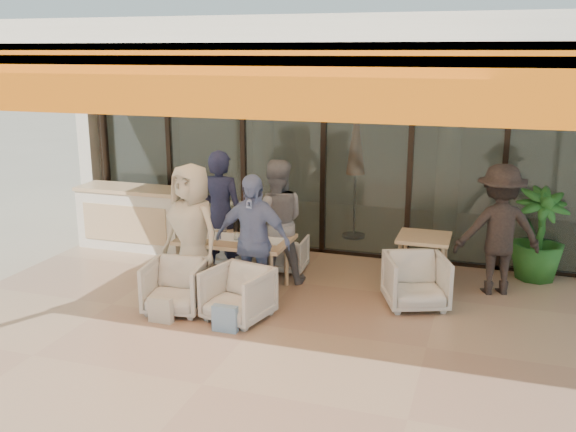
% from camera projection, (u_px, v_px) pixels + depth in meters
% --- Properties ---
extents(ground, '(70.00, 70.00, 0.00)m').
position_uv_depth(ground, '(257.00, 326.00, 7.67)').
color(ground, '#C6B293').
rests_on(ground, ground).
extents(terrace_floor, '(8.00, 6.00, 0.01)m').
position_uv_depth(terrace_floor, '(257.00, 326.00, 7.67)').
color(terrace_floor, tan).
rests_on(terrace_floor, ground).
extents(terrace_structure, '(8.00, 6.00, 3.40)m').
position_uv_depth(terrace_structure, '(244.00, 45.00, 6.61)').
color(terrace_structure, silver).
rests_on(terrace_structure, ground).
extents(glass_storefront, '(8.08, 0.10, 3.20)m').
position_uv_depth(glass_storefront, '(324.00, 156.00, 10.03)').
color(glass_storefront, '#9EADA3').
rests_on(glass_storefront, ground).
extents(interior_block, '(9.05, 3.62, 3.52)m').
position_uv_depth(interior_block, '(357.00, 104.00, 12.00)').
color(interior_block, silver).
rests_on(interior_block, ground).
extents(host_counter, '(1.85, 0.65, 1.04)m').
position_uv_depth(host_counter, '(134.00, 217.00, 10.56)').
color(host_counter, silver).
rests_on(host_counter, ground).
extents(dining_table, '(1.50, 0.90, 0.93)m').
position_uv_depth(dining_table, '(235.00, 242.00, 8.68)').
color(dining_table, tan).
rests_on(dining_table, ground).
extents(chair_far_left, '(0.68, 0.65, 0.59)m').
position_uv_depth(chair_far_left, '(235.00, 247.00, 9.77)').
color(chair_far_left, silver).
rests_on(chair_far_left, ground).
extents(chair_far_right, '(0.60, 0.57, 0.58)m').
position_uv_depth(chair_far_right, '(287.00, 252.00, 9.52)').
color(chair_far_right, silver).
rests_on(chair_far_right, ground).
extents(chair_near_left, '(0.79, 0.75, 0.73)m').
position_uv_depth(chair_near_left, '(176.00, 284.00, 8.01)').
color(chair_near_left, silver).
rests_on(chair_near_left, ground).
extents(chair_near_right, '(0.84, 0.81, 0.72)m').
position_uv_depth(chair_near_right, '(238.00, 292.00, 7.76)').
color(chair_near_right, silver).
rests_on(chair_near_right, ground).
extents(diner_navy, '(0.71, 0.49, 1.86)m').
position_uv_depth(diner_navy, '(220.00, 214.00, 9.16)').
color(diner_navy, '#1B203D').
rests_on(diner_navy, ground).
extents(diner_grey, '(1.04, 0.93, 1.77)m').
position_uv_depth(diner_grey, '(276.00, 222.00, 8.91)').
color(diner_grey, slate).
rests_on(diner_grey, ground).
extents(diner_cream, '(1.02, 0.83, 1.81)m').
position_uv_depth(diner_cream, '(192.00, 232.00, 8.33)').
color(diner_cream, beige).
rests_on(diner_cream, ground).
extents(diner_periwinkle, '(1.03, 0.47, 1.73)m').
position_uv_depth(diner_periwinkle, '(252.00, 241.00, 8.09)').
color(diner_periwinkle, '#6E80B7').
rests_on(diner_periwinkle, ground).
extents(tote_bag_cream, '(0.30, 0.10, 0.34)m').
position_uv_depth(tote_bag_cream, '(161.00, 311.00, 7.69)').
color(tote_bag_cream, silver).
rests_on(tote_bag_cream, ground).
extents(tote_bag_blue, '(0.30, 0.10, 0.34)m').
position_uv_depth(tote_bag_blue, '(225.00, 320.00, 7.44)').
color(tote_bag_blue, '#99BFD8').
rests_on(tote_bag_blue, ground).
extents(side_table, '(0.70, 0.70, 0.74)m').
position_uv_depth(side_table, '(424.00, 243.00, 8.77)').
color(side_table, tan).
rests_on(side_table, ground).
extents(side_chair, '(0.94, 0.92, 0.76)m').
position_uv_depth(side_chair, '(416.00, 279.00, 8.14)').
color(side_chair, silver).
rests_on(side_chair, ground).
extents(standing_woman, '(1.29, 0.98, 1.78)m').
position_uv_depth(standing_woman, '(499.00, 230.00, 8.49)').
color(standing_woman, black).
rests_on(standing_woman, ground).
extents(potted_palm, '(0.96, 0.96, 1.34)m').
position_uv_depth(potted_palm, '(539.00, 235.00, 9.05)').
color(potted_palm, '#1E5919').
rests_on(potted_palm, ground).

